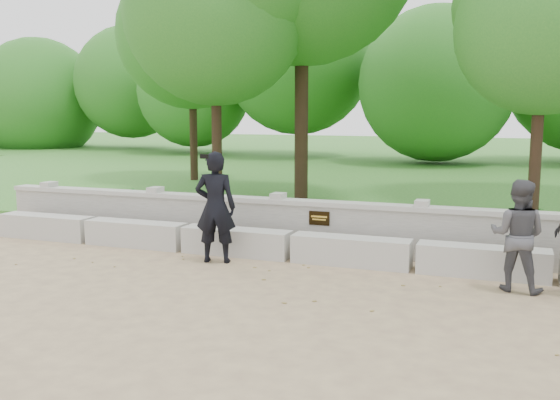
# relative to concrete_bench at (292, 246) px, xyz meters

# --- Properties ---
(ground) EXTENTS (80.00, 80.00, 0.00)m
(ground) POSITION_rel_concrete_bench_xyz_m (-0.00, -1.90, -0.22)
(ground) COLOR tan
(ground) RESTS_ON ground
(lawn) EXTENTS (40.00, 22.00, 0.25)m
(lawn) POSITION_rel_concrete_bench_xyz_m (-0.00, 12.10, -0.10)
(lawn) COLOR #256D21
(lawn) RESTS_ON ground
(concrete_bench) EXTENTS (11.90, 0.45, 0.45)m
(concrete_bench) POSITION_rel_concrete_bench_xyz_m (0.00, 0.00, 0.00)
(concrete_bench) COLOR beige
(concrete_bench) RESTS_ON ground
(parapet_wall) EXTENTS (12.50, 0.35, 0.90)m
(parapet_wall) POSITION_rel_concrete_bench_xyz_m (0.00, 0.70, 0.24)
(parapet_wall) COLOR #BAB7AF
(parapet_wall) RESTS_ON ground
(man_main) EXTENTS (0.74, 0.68, 1.80)m
(man_main) POSITION_rel_concrete_bench_xyz_m (-1.10, -0.58, 0.68)
(man_main) COLOR black
(man_main) RESTS_ON ground
(visitor_left) EXTENTS (0.84, 0.71, 1.53)m
(visitor_left) POSITION_rel_concrete_bench_xyz_m (3.46, -0.60, 0.54)
(visitor_left) COLOR #45454A
(visitor_left) RESTS_ON ground
(tree_far_left) EXTENTS (4.61, 4.61, 7.17)m
(tree_far_left) POSITION_rel_concrete_bench_xyz_m (-6.12, 8.08, 4.89)
(tree_far_left) COLOR #382619
(tree_far_left) RESTS_ON lawn
(tree_left) EXTENTS (4.18, 4.18, 6.78)m
(tree_left) POSITION_rel_concrete_bench_xyz_m (-3.16, 3.71, 4.71)
(tree_left) COLOR #382619
(tree_left) RESTS_ON lawn
(tree_near_right) EXTENTS (2.95, 2.95, 5.27)m
(tree_near_right) POSITION_rel_concrete_bench_xyz_m (3.72, 2.20, 3.81)
(tree_near_right) COLOR #382619
(tree_near_right) RESTS_ON lawn
(shrub_a) EXTENTS (0.37, 0.34, 0.59)m
(shrub_a) POSITION_rel_concrete_bench_xyz_m (-3.98, 1.40, 0.32)
(shrub_a) COLOR #256F29
(shrub_a) RESTS_ON lawn
(shrub_b) EXTENTS (0.36, 0.36, 0.51)m
(shrub_b) POSITION_rel_concrete_bench_xyz_m (1.65, 1.41, 0.28)
(shrub_b) COLOR #256F29
(shrub_b) RESTS_ON lawn
(shrub_c) EXTENTS (0.58, 0.53, 0.55)m
(shrub_c) POSITION_rel_concrete_bench_xyz_m (3.71, 2.48, 0.30)
(shrub_c) COLOR #256F29
(shrub_c) RESTS_ON lawn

